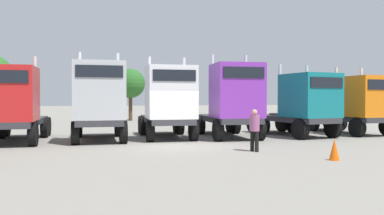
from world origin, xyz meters
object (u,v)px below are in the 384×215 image
(semi_truck_silver, at_px, (99,101))
(semi_truck_orange, at_px, (357,104))
(traffic_cone_mid, at_px, (334,150))
(semi_truck_red, at_px, (12,104))
(semi_truck_purple, at_px, (232,101))
(semi_truck_teal, at_px, (303,104))
(visitor_with_camera, at_px, (255,127))
(semi_truck_white, at_px, (169,102))

(semi_truck_silver, bearing_deg, semi_truck_orange, 90.77)
(traffic_cone_mid, bearing_deg, semi_truck_red, 146.17)
(semi_truck_purple, relative_size, semi_truck_teal, 1.04)
(semi_truck_red, xyz_separation_m, visitor_with_camera, (10.06, -5.19, -0.88))
(semi_truck_purple, xyz_separation_m, visitor_with_camera, (-0.87, -4.97, -1.04))
(semi_truck_red, distance_m, traffic_cone_mid, 14.34)
(semi_truck_silver, xyz_separation_m, visitor_with_camera, (6.05, -5.18, -1.04))
(visitor_with_camera, distance_m, traffic_cone_mid, 3.34)
(semi_truck_teal, xyz_separation_m, traffic_cone_mid, (-3.26, -7.66, -1.49))
(semi_truck_white, height_order, visitor_with_camera, semi_truck_white)
(semi_truck_red, height_order, semi_truck_teal, semi_truck_red)
(semi_truck_silver, height_order, semi_truck_purple, semi_truck_purple)
(semi_truck_red, height_order, semi_truck_purple, semi_truck_purple)
(semi_truck_silver, relative_size, semi_truck_white, 0.97)
(semi_truck_teal, bearing_deg, semi_truck_white, -103.21)
(semi_truck_purple, xyz_separation_m, semi_truck_orange, (8.04, 0.41, -0.22))
(semi_truck_white, bearing_deg, semi_truck_teal, 87.08)
(semi_truck_white, height_order, semi_truck_orange, semi_truck_white)
(semi_truck_red, relative_size, visitor_with_camera, 3.75)
(semi_truck_orange, distance_m, traffic_cone_mid, 10.90)
(semi_truck_white, distance_m, semi_truck_orange, 11.41)
(semi_truck_white, distance_m, semi_truck_purple, 3.40)
(semi_truck_red, height_order, semi_truck_orange, semi_truck_red)
(semi_truck_white, distance_m, semi_truck_teal, 7.57)
(semi_truck_orange, bearing_deg, semi_truck_purple, -91.91)
(semi_truck_red, bearing_deg, semi_truck_teal, 89.17)
(semi_truck_white, xyz_separation_m, semi_truck_orange, (11.40, -0.11, -0.15))
(visitor_with_camera, bearing_deg, semi_truck_red, 135.81)
(semi_truck_teal, bearing_deg, semi_truck_silver, -100.16)
(semi_truck_teal, bearing_deg, semi_truck_red, -99.86)
(traffic_cone_mid, bearing_deg, semi_truck_teal, 66.94)
(semi_truck_purple, relative_size, traffic_cone_mid, 8.65)
(semi_truck_purple, height_order, traffic_cone_mid, semi_truck_purple)
(semi_truck_red, distance_m, semi_truck_silver, 4.01)
(semi_truck_teal, bearing_deg, traffic_cone_mid, -31.86)
(semi_truck_white, xyz_separation_m, visitor_with_camera, (2.49, -5.49, -0.97))
(semi_truck_red, xyz_separation_m, semi_truck_silver, (4.00, -0.02, 0.16))
(semi_truck_white, relative_size, semi_truck_orange, 0.93)
(semi_truck_red, distance_m, semi_truck_purple, 10.93)
(semi_truck_teal, bearing_deg, semi_truck_purple, -99.59)
(semi_truck_white, xyz_separation_m, traffic_cone_mid, (4.28, -8.24, -1.58))
(semi_truck_purple, relative_size, visitor_with_camera, 3.75)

